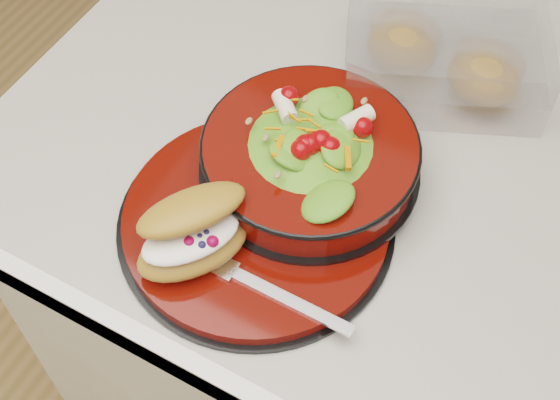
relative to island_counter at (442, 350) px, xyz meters
The scene contains 6 objects.
island_counter is the anchor object (origin of this frame).
dinner_plate 0.54m from the island_counter, 141.58° to the right, with size 0.32×0.32×0.02m.
salad_bowl 0.56m from the island_counter, 154.91° to the right, with size 0.26×0.26×0.11m.
croissant 0.62m from the island_counter, 136.16° to the right, with size 0.13×0.16×0.07m.
fork 0.56m from the island_counter, 124.06° to the right, with size 0.18×0.02×0.00m.
pastry_box 0.53m from the island_counter, 137.07° to the left, with size 0.30×0.26×0.09m.
Camera 1 is at (0.03, -0.60, 1.64)m, focal length 50.00 mm.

